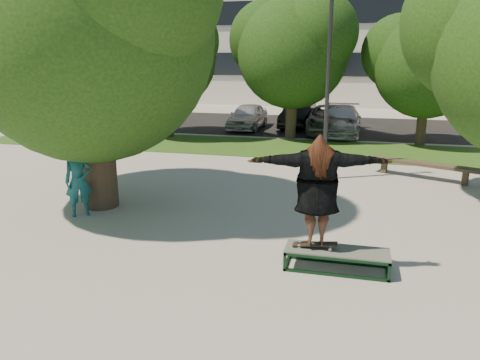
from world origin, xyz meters
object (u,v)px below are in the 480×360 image
(car_silver_a, at_px, (248,116))
(car_silver_b, at_px, (341,120))
(grind_box, at_px, (336,260))
(bench, at_px, (423,165))
(tree_left, at_px, (86,21))
(car_dark, at_px, (298,115))
(lamppost, at_px, (328,73))
(bystander, at_px, (78,181))
(car_grey, at_px, (330,120))

(car_silver_a, bearing_deg, car_silver_b, -6.00)
(grind_box, relative_size, bench, 0.56)
(tree_left, bearing_deg, bench, 29.62)
(car_dark, bearing_deg, bench, -57.98)
(car_silver_b, bearing_deg, lamppost, -90.07)
(tree_left, distance_m, car_silver_b, 14.06)
(bystander, bearing_deg, car_grey, 32.73)
(bystander, xyz_separation_m, car_dark, (3.26, 14.94, -0.20))
(bench, height_order, car_silver_a, car_silver_a)
(lamppost, height_order, car_dark, lamppost)
(tree_left, height_order, car_grey, tree_left)
(lamppost, bearing_deg, car_silver_a, 116.27)
(grind_box, relative_size, bystander, 1.07)
(grind_box, distance_m, car_silver_a, 16.22)
(tree_left, xyz_separation_m, grind_box, (5.98, -2.34, -4.23))
(lamppost, distance_m, car_silver_a, 10.47)
(bystander, height_order, car_dark, bystander)
(car_dark, bearing_deg, car_silver_a, -152.42)
(grind_box, xyz_separation_m, car_silver_a, (-5.18, 15.36, 0.45))
(tree_left, distance_m, car_silver_a, 13.58)
(car_silver_a, bearing_deg, grind_box, -69.78)
(bystander, distance_m, car_silver_a, 13.90)
(lamppost, relative_size, grind_box, 3.39)
(tree_left, relative_size, bench, 2.23)
(car_silver_a, relative_size, car_grey, 0.78)
(lamppost, xyz_separation_m, car_dark, (-2.05, 10.18, -2.51))
(bystander, relative_size, car_dark, 0.43)
(bench, distance_m, car_grey, 8.51)
(tree_left, height_order, lamppost, tree_left)
(car_silver_a, bearing_deg, car_grey, -5.28)
(car_silver_a, bearing_deg, tree_left, -91.90)
(bench, xyz_separation_m, car_grey, (-3.29, 7.85, 0.25))
(car_dark, bearing_deg, bystander, -98.20)
(bench, distance_m, car_silver_a, 11.18)
(grind_box, bearing_deg, car_silver_b, 92.06)
(bystander, xyz_separation_m, bench, (8.24, 5.53, -0.42))
(bench, height_order, car_grey, car_grey)
(lamppost, relative_size, car_dark, 1.56)
(lamppost, bearing_deg, bystander, -138.13)
(lamppost, bearing_deg, car_grey, 92.37)
(bench, bearing_deg, lamppost, -142.06)
(grind_box, bearing_deg, tree_left, 158.65)
(bench, distance_m, car_dark, 10.65)
(lamppost, distance_m, bystander, 7.49)
(lamppost, bearing_deg, car_silver_b, 88.98)
(bystander, relative_size, car_silver_a, 0.44)
(lamppost, height_order, bystander, lamppost)
(tree_left, xyz_separation_m, bystander, (-0.01, -0.85, -3.58))
(bench, xyz_separation_m, car_silver_b, (-2.79, 7.73, 0.24))
(tree_left, relative_size, bystander, 4.24)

